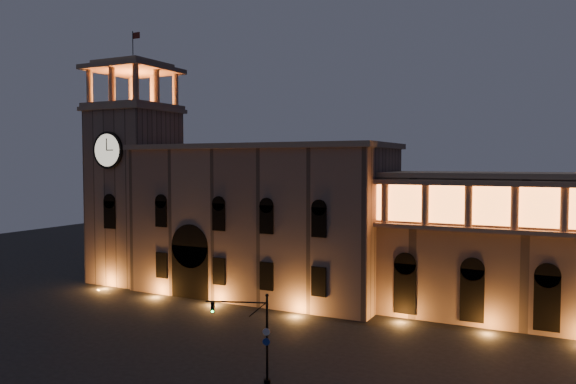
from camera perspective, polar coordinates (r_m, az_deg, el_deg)
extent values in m
plane|color=black|center=(49.16, -13.71, -15.45)|extent=(160.00, 160.00, 0.00)
cube|color=#816554|center=(66.25, -2.67, -3.04)|extent=(30.00, 12.00, 17.00)
cube|color=gray|center=(65.90, -2.69, 4.59)|extent=(30.80, 12.80, 0.60)
cube|color=black|center=(65.82, -9.61, -7.97)|extent=(5.00, 1.40, 6.00)
cylinder|color=black|center=(65.31, -9.63, -5.38)|extent=(5.00, 1.40, 5.00)
cube|color=orange|center=(65.70, -9.71, -8.17)|extent=(4.20, 0.20, 5.00)
cube|color=#816554|center=(76.09, -15.28, -0.47)|extent=(9.00, 9.00, 22.00)
cube|color=gray|center=(76.25, -15.40, 8.00)|extent=(9.80, 9.80, 0.50)
cylinder|color=black|center=(72.56, -17.83, 4.07)|extent=(4.60, 0.35, 4.60)
cylinder|color=beige|center=(72.46, -17.91, 4.07)|extent=(4.00, 0.12, 4.00)
cube|color=gray|center=(76.29, -15.40, 8.37)|extent=(9.40, 9.40, 0.50)
cube|color=orange|center=(76.32, -15.41, 8.60)|extent=(6.80, 6.80, 0.15)
cylinder|color=gray|center=(76.47, -19.52, 10.07)|extent=(0.76, 0.76, 4.20)
cylinder|color=gray|center=(73.80, -17.44, 10.36)|extent=(0.76, 0.76, 4.20)
cylinder|color=gray|center=(71.23, -15.22, 10.67)|extent=(0.76, 0.76, 4.20)
cylinder|color=gray|center=(81.88, -15.61, 9.65)|extent=(0.76, 0.76, 4.20)
cylinder|color=gray|center=(79.39, -13.56, 9.89)|extent=(0.76, 0.76, 4.20)
cylinder|color=gray|center=(77.01, -11.37, 10.13)|extent=(0.76, 0.76, 4.20)
cylinder|color=gray|center=(79.13, -17.50, 9.86)|extent=(0.76, 0.76, 4.20)
cylinder|color=gray|center=(74.08, -13.22, 10.39)|extent=(0.76, 0.76, 4.20)
cube|color=gray|center=(76.89, -15.45, 11.90)|extent=(9.80, 9.80, 0.60)
cube|color=gray|center=(76.98, -15.46, 12.34)|extent=(7.50, 7.50, 0.60)
cylinder|color=black|center=(77.39, -15.49, 14.02)|extent=(0.10, 0.10, 4.00)
plane|color=#501C16|center=(77.28, -15.16, 15.10)|extent=(1.20, 0.00, 1.20)
cylinder|color=gray|center=(56.43, 9.81, -1.09)|extent=(0.70, 0.70, 4.00)
cylinder|color=gray|center=(55.40, 13.77, -1.21)|extent=(0.70, 0.70, 4.00)
cylinder|color=gray|center=(54.64, 17.86, -1.33)|extent=(0.70, 0.70, 4.00)
cylinder|color=gray|center=(54.17, 22.04, -1.44)|extent=(0.70, 0.70, 4.00)
cylinder|color=gray|center=(53.99, 26.28, -1.55)|extent=(0.70, 0.70, 4.00)
cylinder|color=black|center=(40.63, -2.13, -14.80)|extent=(0.18, 0.18, 6.15)
cylinder|color=black|center=(41.63, -2.13, -18.66)|extent=(0.49, 0.49, 0.26)
sphere|color=black|center=(39.78, -2.14, -10.46)|extent=(0.25, 0.25, 0.25)
cylinder|color=black|center=(40.27, -5.30, -11.07)|extent=(4.15, 1.65, 0.11)
cube|color=black|center=(40.73, -7.64, -11.56)|extent=(0.33, 0.32, 0.75)
cylinder|color=#0CE53F|center=(40.66, -7.69, -11.94)|extent=(0.17, 0.12, 0.16)
cylinder|color=silver|center=(40.34, -2.23, -14.02)|extent=(0.51, 0.22, 0.53)
cylinder|color=navy|center=(40.55, -2.22, -14.97)|extent=(0.51, 0.22, 0.53)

